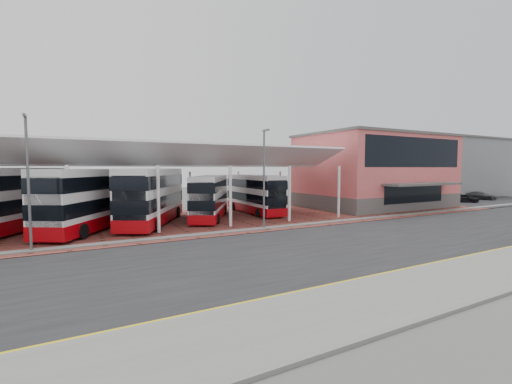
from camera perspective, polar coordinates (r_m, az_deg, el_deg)
ground at (r=21.91m, az=5.06°, el=-9.18°), size 140.00×140.00×0.00m
road at (r=21.10m, az=6.58°, el=-9.67°), size 120.00×14.00×0.02m
forecourt at (r=34.08m, az=-4.31°, el=-4.38°), size 72.00×16.00×0.06m
sidewalk at (r=15.52m, az=24.47°, el=-14.84°), size 120.00×4.00×0.14m
north_kerb at (r=27.16m, az=-2.25°, el=-6.44°), size 120.00×0.80×0.14m
carpark_surface at (r=62.55m, az=34.88°, el=-1.26°), size 22.00×10.00×0.08m
yellow_line_near at (r=16.74m, az=18.83°, el=-13.46°), size 120.00×0.12×0.01m
yellow_line_far at (r=16.94m, az=18.07°, el=-13.24°), size 120.00×0.12×0.01m
canopy at (r=32.23m, az=-18.21°, el=5.24°), size 37.00×11.63×7.07m
terminal at (r=47.08m, az=19.18°, el=3.38°), size 18.40×14.40×9.25m
warehouse at (r=72.96m, az=26.58°, el=3.71°), size 30.50×20.50×10.25m
lamp_west at (r=24.12m, az=-33.73°, el=1.83°), size 0.16×0.90×8.07m
lamp_east at (r=27.73m, az=1.37°, el=2.70°), size 0.16×0.90×8.07m
bus_1 at (r=31.50m, az=-36.67°, el=-1.28°), size 8.19×11.89×4.96m
bus_2 at (r=30.44m, az=-25.63°, el=-1.13°), size 8.52×11.45×4.86m
bus_3 at (r=31.58m, az=-16.80°, el=-0.71°), size 7.96×11.76×4.89m
bus_4 at (r=33.65m, az=-7.68°, el=-0.90°), size 6.98×9.99×4.18m
bus_5 at (r=37.48m, az=-0.27°, el=-0.37°), size 2.82×10.21×4.18m
carpark_car_a at (r=57.83m, az=31.41°, el=-0.84°), size 3.12×3.86×1.23m
carpark_car_b at (r=64.32m, az=33.33°, el=-0.49°), size 2.82×4.50×1.22m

